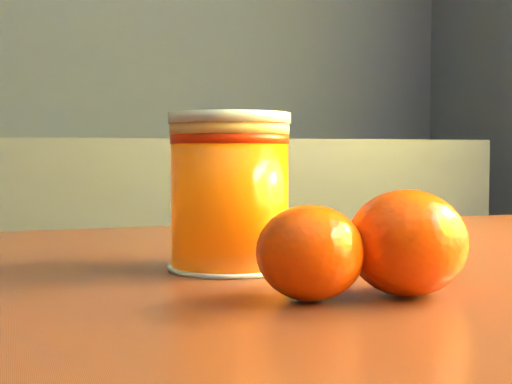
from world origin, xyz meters
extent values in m
cube|color=maroon|center=(0.99, 0.33, 0.77)|extent=(1.12, 0.84, 0.04)
cylinder|color=#FA5A05|center=(0.90, 0.38, 0.84)|extent=(0.08, 0.08, 0.09)
cylinder|color=#EEB561|center=(0.90, 0.38, 0.89)|extent=(0.08, 0.08, 0.01)
cylinder|color=silver|center=(0.90, 0.38, 0.89)|extent=(0.09, 0.09, 0.01)
ellipsoid|color=#FF4005|center=(0.92, 0.26, 0.82)|extent=(0.08, 0.08, 0.05)
ellipsoid|color=#FF4005|center=(0.98, 0.26, 0.82)|extent=(0.08, 0.08, 0.06)
camera|label=1|loc=(0.81, -0.11, 0.87)|focal=50.00mm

